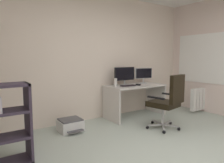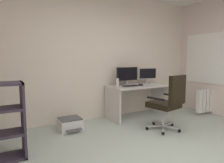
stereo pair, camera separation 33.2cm
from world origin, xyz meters
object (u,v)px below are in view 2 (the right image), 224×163
object	(u,v)px
monitor_main	(127,75)
radiator	(208,100)
desktop_speaker	(117,82)
computer_mouse	(141,85)
office_chair	(168,101)
printer	(70,124)
desk	(138,94)
keyboard	(130,86)
monitor_secondary	(147,74)

from	to	relation	value
monitor_main	radiator	distance (m)	2.06
desktop_speaker	computer_mouse	bearing A→B (deg)	-16.58
office_chair	printer	xyz separation A→B (m)	(-1.52, 0.95, -0.45)
desk	keyboard	distance (m)	0.34
monitor_main	office_chair	distance (m)	1.20
monitor_main	radiator	size ratio (longest dim) A/B	0.75
desk	computer_mouse	xyz separation A→B (m)	(0.00, -0.10, 0.21)
radiator	monitor_secondary	bearing A→B (deg)	150.16
keyboard	computer_mouse	xyz separation A→B (m)	(0.26, -0.03, 0.01)
printer	radiator	world-z (taller)	radiator
monitor_secondary	radiator	bearing A→B (deg)	-29.84
printer	radiator	xyz separation A→B (m)	(3.20, -0.54, 0.22)
keyboard	desktop_speaker	distance (m)	0.29
desk	office_chair	bearing A→B (deg)	-94.64
desktop_speaker	radiator	size ratio (longest dim) A/B	0.24
desktop_speaker	printer	world-z (taller)	desktop_speaker
monitor_main	computer_mouse	world-z (taller)	monitor_main
monitor_main	computer_mouse	size ratio (longest dim) A/B	5.32
desk	monitor_main	xyz separation A→B (m)	(-0.22, 0.10, 0.43)
monitor_secondary	radiator	size ratio (longest dim) A/B	0.63
printer	monitor_secondary	bearing A→B (deg)	5.18
desktop_speaker	printer	bearing A→B (deg)	-173.29
desk	radiator	bearing A→B (deg)	-21.06
desk	monitor_secondary	world-z (taller)	monitor_secondary
desk	office_chair	world-z (taller)	office_chair
computer_mouse	printer	xyz separation A→B (m)	(-1.61, 0.02, -0.63)
office_chair	printer	distance (m)	1.85
monitor_main	desktop_speaker	world-z (taller)	monitor_main
monitor_main	keyboard	size ratio (longest dim) A/B	1.56
monitor_secondary	computer_mouse	xyz separation A→B (m)	(-0.34, -0.20, -0.20)
desk	monitor_secondary	distance (m)	0.55
office_chair	radiator	bearing A→B (deg)	13.65
computer_mouse	desktop_speaker	bearing A→B (deg)	168.07
computer_mouse	office_chair	world-z (taller)	office_chair
monitor_main	desktop_speaker	xyz separation A→B (m)	(-0.28, -0.05, -0.15)
desk	radiator	distance (m)	1.72
desk	office_chair	xyz separation A→B (m)	(-0.08, -1.02, 0.03)
monitor_secondary	keyboard	size ratio (longest dim) A/B	1.30
monitor_main	printer	distance (m)	1.63
keyboard	radiator	xyz separation A→B (m)	(1.86, -0.55, -0.41)
printer	office_chair	bearing A→B (deg)	-31.93
monitor_secondary	computer_mouse	bearing A→B (deg)	-149.76
monitor_main	monitor_secondary	xyz separation A→B (m)	(0.57, 0.00, -0.02)
desk	monitor_main	size ratio (longest dim) A/B	2.54
desktop_speaker	printer	size ratio (longest dim) A/B	0.37
monitor_main	monitor_secondary	distance (m)	0.57
monitor_main	desktop_speaker	distance (m)	0.33
desk	radiator	size ratio (longest dim) A/B	1.91
monitor_secondary	computer_mouse	distance (m)	0.45
computer_mouse	desktop_speaker	size ratio (longest dim) A/B	0.59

